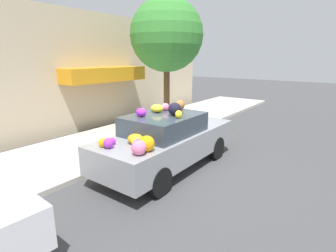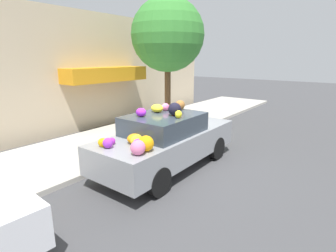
{
  "view_description": "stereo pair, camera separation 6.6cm",
  "coord_description": "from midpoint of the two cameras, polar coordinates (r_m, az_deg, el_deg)",
  "views": [
    {
      "loc": [
        -5.17,
        -3.94,
        2.82
      ],
      "look_at": [
        0.0,
        -0.06,
        1.13
      ],
      "focal_mm": 28.0,
      "sensor_mm": 36.0,
      "label": 1
    },
    {
      "loc": [
        -5.13,
        -3.99,
        2.82
      ],
      "look_at": [
        0.0,
        -0.06,
        1.13
      ],
      "focal_mm": 28.0,
      "sensor_mm": 36.0,
      "label": 2
    }
  ],
  "objects": [
    {
      "name": "sidewalk_curb",
      "position": [
        8.86,
        -14.65,
        -3.95
      ],
      "size": [
        24.0,
        3.2,
        0.13
      ],
      "color": "#B2ADA3",
      "rests_on": "ground"
    },
    {
      "name": "building_facade",
      "position": [
        10.33,
        -22.75,
        10.45
      ],
      "size": [
        18.0,
        1.2,
        4.53
      ],
      "color": "#C6B293",
      "rests_on": "ground"
    },
    {
      "name": "street_tree",
      "position": [
        10.39,
        -0.5,
        19.13
      ],
      "size": [
        2.75,
        2.75,
        4.89
      ],
      "color": "brown",
      "rests_on": "sidewalk_curb"
    },
    {
      "name": "ground_plane",
      "position": [
        7.08,
        -0.63,
        -8.8
      ],
      "size": [
        60.0,
        60.0,
        0.0
      ],
      "primitive_type": "plane",
      "color": "#424244"
    },
    {
      "name": "art_car",
      "position": [
        6.73,
        -0.52,
        -2.98
      ],
      "size": [
        4.22,
        1.71,
        1.77
      ],
      "rotation": [
        0.0,
        0.0,
        0.01
      ],
      "color": "gray",
      "rests_on": "ground"
    },
    {
      "name": "fire_hydrant",
      "position": [
        7.98,
        -10.94,
        -2.71
      ],
      "size": [
        0.2,
        0.2,
        0.7
      ],
      "color": "#B2B2B7",
      "rests_on": "sidewalk_curb"
    }
  ]
}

